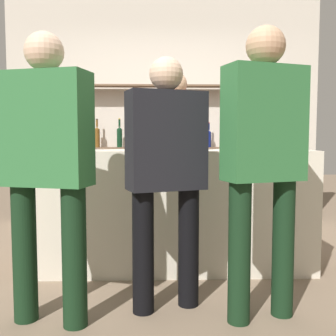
{
  "coord_description": "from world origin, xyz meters",
  "views": [
    {
      "loc": [
        -0.09,
        -3.19,
        1.08
      ],
      "look_at": [
        0.0,
        0.0,
        0.83
      ],
      "focal_mm": 42.0,
      "sensor_mm": 36.0,
      "label": 1
    }
  ],
  "objects_px": {
    "server_behind_counter": "(176,143)",
    "cork_jar": "(66,140)",
    "counter_bottle_1": "(68,133)",
    "customer_left": "(47,158)",
    "ice_bucket": "(279,135)",
    "wine_glass": "(228,136)",
    "customer_center": "(166,166)",
    "customer_right": "(264,151)",
    "counter_bottle_0": "(202,135)",
    "counter_bottle_2": "(46,133)",
    "counter_bottle_4": "(181,132)",
    "counter_bottle_3": "(88,135)"
  },
  "relations": [
    {
      "from": "counter_bottle_3",
      "to": "customer_center",
      "type": "bearing_deg",
      "value": -50.8
    },
    {
      "from": "counter_bottle_2",
      "to": "counter_bottle_3",
      "type": "distance_m",
      "value": 0.32
    },
    {
      "from": "counter_bottle_1",
      "to": "customer_center",
      "type": "bearing_deg",
      "value": -42.83
    },
    {
      "from": "ice_bucket",
      "to": "wine_glass",
      "type": "bearing_deg",
      "value": -160.54
    },
    {
      "from": "customer_center",
      "to": "counter_bottle_0",
      "type": "bearing_deg",
      "value": -39.74
    },
    {
      "from": "customer_right",
      "to": "counter_bottle_0",
      "type": "bearing_deg",
      "value": -3.48
    },
    {
      "from": "counter_bottle_1",
      "to": "cork_jar",
      "type": "bearing_deg",
      "value": 106.91
    },
    {
      "from": "cork_jar",
      "to": "counter_bottle_1",
      "type": "bearing_deg",
      "value": -73.09
    },
    {
      "from": "customer_center",
      "to": "counter_bottle_2",
      "type": "bearing_deg",
      "value": 34.69
    },
    {
      "from": "counter_bottle_3",
      "to": "customer_left",
      "type": "height_order",
      "value": "customer_left"
    },
    {
      "from": "customer_left",
      "to": "server_behind_counter",
      "type": "relative_size",
      "value": 0.97
    },
    {
      "from": "wine_glass",
      "to": "server_behind_counter",
      "type": "height_order",
      "value": "server_behind_counter"
    },
    {
      "from": "counter_bottle_3",
      "to": "customer_right",
      "type": "height_order",
      "value": "customer_right"
    },
    {
      "from": "ice_bucket",
      "to": "cork_jar",
      "type": "bearing_deg",
      "value": 177.48
    },
    {
      "from": "counter_bottle_0",
      "to": "counter_bottle_3",
      "type": "bearing_deg",
      "value": -175.16
    },
    {
      "from": "counter_bottle_2",
      "to": "counter_bottle_0",
      "type": "bearing_deg",
      "value": 6.5
    },
    {
      "from": "counter_bottle_1",
      "to": "counter_bottle_4",
      "type": "height_order",
      "value": "counter_bottle_4"
    },
    {
      "from": "cork_jar",
      "to": "customer_right",
      "type": "xyz_separation_m",
      "value": [
        1.39,
        -1.1,
        -0.05
      ]
    },
    {
      "from": "cork_jar",
      "to": "customer_center",
      "type": "height_order",
      "value": "customer_center"
    },
    {
      "from": "counter_bottle_3",
      "to": "wine_glass",
      "type": "xyz_separation_m",
      "value": [
        1.11,
        -0.05,
        -0.01
      ]
    },
    {
      "from": "server_behind_counter",
      "to": "customer_right",
      "type": "bearing_deg",
      "value": -0.15
    },
    {
      "from": "customer_center",
      "to": "customer_left",
      "type": "distance_m",
      "value": 0.71
    },
    {
      "from": "counter_bottle_2",
      "to": "customer_center",
      "type": "height_order",
      "value": "customer_center"
    },
    {
      "from": "wine_glass",
      "to": "server_behind_counter",
      "type": "bearing_deg",
      "value": 115.92
    },
    {
      "from": "ice_bucket",
      "to": "counter_bottle_1",
      "type": "bearing_deg",
      "value": -174.62
    },
    {
      "from": "ice_bucket",
      "to": "customer_left",
      "type": "height_order",
      "value": "customer_left"
    },
    {
      "from": "counter_bottle_2",
      "to": "counter_bottle_4",
      "type": "relative_size",
      "value": 0.96
    },
    {
      "from": "server_behind_counter",
      "to": "cork_jar",
      "type": "bearing_deg",
      "value": -75.81
    },
    {
      "from": "counter_bottle_4",
      "to": "cork_jar",
      "type": "relative_size",
      "value": 2.3
    },
    {
      "from": "counter_bottle_1",
      "to": "server_behind_counter",
      "type": "relative_size",
      "value": 0.2
    },
    {
      "from": "ice_bucket",
      "to": "server_behind_counter",
      "type": "relative_size",
      "value": 0.14
    },
    {
      "from": "counter_bottle_3",
      "to": "customer_center",
      "type": "xyz_separation_m",
      "value": [
        0.61,
        -0.74,
        -0.2
      ]
    },
    {
      "from": "cork_jar",
      "to": "customer_center",
      "type": "bearing_deg",
      "value": -48.66
    },
    {
      "from": "customer_center",
      "to": "customer_right",
      "type": "bearing_deg",
      "value": -124.23
    },
    {
      "from": "wine_glass",
      "to": "customer_center",
      "type": "xyz_separation_m",
      "value": [
        -0.5,
        -0.7,
        -0.19
      ]
    },
    {
      "from": "counter_bottle_2",
      "to": "counter_bottle_4",
      "type": "bearing_deg",
      "value": -4.91
    },
    {
      "from": "counter_bottle_4",
      "to": "server_behind_counter",
      "type": "xyz_separation_m",
      "value": [
        -0.0,
        0.88,
        -0.09
      ]
    },
    {
      "from": "counter_bottle_0",
      "to": "customer_left",
      "type": "relative_size",
      "value": 0.19
    },
    {
      "from": "customer_center",
      "to": "server_behind_counter",
      "type": "bearing_deg",
      "value": -23.67
    },
    {
      "from": "counter_bottle_2",
      "to": "ice_bucket",
      "type": "xyz_separation_m",
      "value": [
        1.89,
        0.18,
        -0.02
      ]
    },
    {
      "from": "cork_jar",
      "to": "customer_right",
      "type": "distance_m",
      "value": 1.77
    },
    {
      "from": "ice_bucket",
      "to": "customer_left",
      "type": "distance_m",
      "value": 1.95
    },
    {
      "from": "counter_bottle_1",
      "to": "wine_glass",
      "type": "distance_m",
      "value": 1.26
    },
    {
      "from": "customer_center",
      "to": "customer_right",
      "type": "xyz_separation_m",
      "value": [
        0.56,
        -0.15,
        0.1
      ]
    },
    {
      "from": "counter_bottle_2",
      "to": "counter_bottle_3",
      "type": "relative_size",
      "value": 1.04
    },
    {
      "from": "server_behind_counter",
      "to": "counter_bottle_3",
      "type": "bearing_deg",
      "value": -60.17
    },
    {
      "from": "wine_glass",
      "to": "customer_right",
      "type": "xyz_separation_m",
      "value": [
        0.06,
        -0.85,
        -0.09
      ]
    },
    {
      "from": "cork_jar",
      "to": "customer_right",
      "type": "relative_size",
      "value": 0.09
    },
    {
      "from": "counter_bottle_1",
      "to": "ice_bucket",
      "type": "xyz_separation_m",
      "value": [
        1.72,
        0.16,
        -0.02
      ]
    },
    {
      "from": "counter_bottle_1",
      "to": "customer_left",
      "type": "relative_size",
      "value": 0.21
    }
  ]
}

